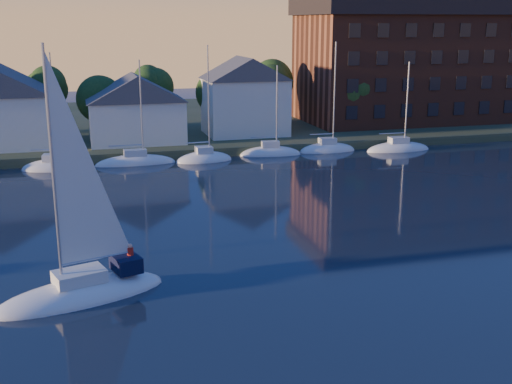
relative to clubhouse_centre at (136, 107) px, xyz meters
name	(u,v)px	position (x,y,z in m)	size (l,w,h in m)	color
shoreline_land	(167,125)	(6.00, 18.00, -5.13)	(160.00, 50.00, 2.00)	#354226
wooden_dock	(194,155)	(6.00, -5.00, -5.13)	(120.00, 3.00, 1.00)	brown
clubhouse_centre	(136,107)	(0.00, 0.00, 0.00)	(11.55, 8.40, 8.08)	white
clubhouse_east	(245,95)	(14.00, 2.00, 0.87)	(10.50, 8.40, 9.80)	white
condo_block	(407,59)	(40.00, 7.95, 4.66)	(31.00, 17.00, 17.40)	brown
tree_line	(193,84)	(8.00, 6.00, 2.04)	(93.40, 5.40, 8.90)	#3D2A1B
moored_fleet	(126,163)	(-2.00, -8.00, -5.03)	(71.50, 2.40, 12.05)	white
hero_sailboat	(83,287)	(-7.02, -43.07, -4.51)	(10.29, 5.91, 15.10)	white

